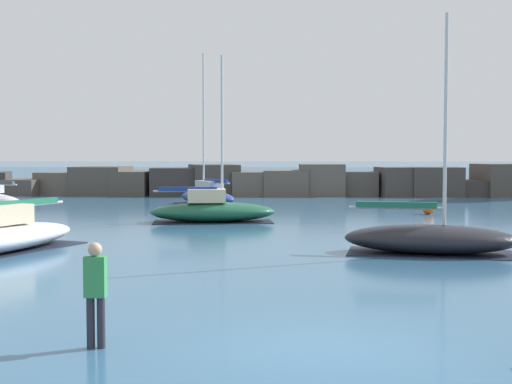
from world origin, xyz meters
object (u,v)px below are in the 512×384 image
at_px(sailboat_moored_5, 207,196).
at_px(mooring_buoy_orange_near, 428,208).
at_px(sailboat_moored_6, 430,238).
at_px(person_on_rocks, 95,289).
at_px(sailboat_moored_0, 212,210).

distance_m(sailboat_moored_5, mooring_buoy_orange_near, 14.51).
xyz_separation_m(sailboat_moored_5, mooring_buoy_orange_near, (12.88, -6.66, -0.27)).
bearing_deg(sailboat_moored_6, person_on_rocks, -124.25).
bearing_deg(sailboat_moored_5, sailboat_moored_6, -66.11).
xyz_separation_m(sailboat_moored_0, sailboat_moored_6, (8.36, -10.68, -0.07)).
bearing_deg(mooring_buoy_orange_near, person_on_rocks, -112.11).
bearing_deg(sailboat_moored_0, sailboat_moored_5, 97.26).
relative_size(sailboat_moored_0, sailboat_moored_5, 0.82).
relative_size(sailboat_moored_6, person_on_rocks, 4.35).
height_order(sailboat_moored_6, mooring_buoy_orange_near, sailboat_moored_6).
height_order(sailboat_moored_5, mooring_buoy_orange_near, sailboat_moored_5).
distance_m(mooring_buoy_orange_near, person_on_rocks, 29.58).
bearing_deg(mooring_buoy_orange_near, sailboat_moored_0, -156.95).
relative_size(sailboat_moored_0, sailboat_moored_6, 1.02).
height_order(sailboat_moored_5, sailboat_moored_6, sailboat_moored_5).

